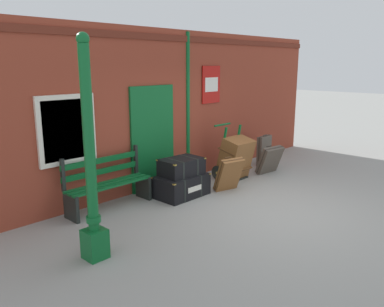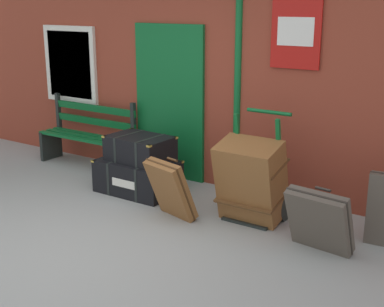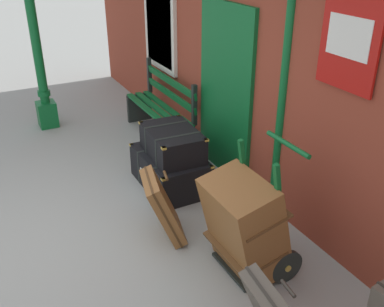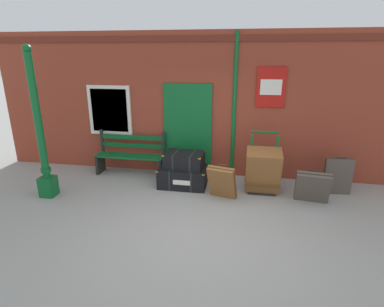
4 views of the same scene
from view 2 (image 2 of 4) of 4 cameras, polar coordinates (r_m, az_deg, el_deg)
name	(u,v)px [view 2 (image 2 of 4)]	position (r m, az deg, el deg)	size (l,w,h in m)	color
ground_plane	(76,250)	(5.50, -12.35, -10.04)	(60.00, 60.00, 0.00)	gray
brick_facade	(212,64)	(7.05, 2.11, 9.60)	(10.40, 0.35, 3.20)	brown
platform_bench	(88,137)	(8.06, -11.04, 1.79)	(1.60, 0.43, 1.01)	#0F5B28
steamer_trunk_base	(138,176)	(6.90, -5.82, -2.44)	(1.01, 0.65, 0.43)	black
steamer_trunk_middle	(140,148)	(6.79, -5.58, 0.54)	(0.84, 0.60, 0.33)	black
porters_trolley	(258,194)	(6.12, 7.04, -4.28)	(0.71, 0.57, 1.20)	black
large_brown_trunk	(251,180)	(5.91, 6.35, -2.89)	(0.70, 0.64, 0.96)	brown
suitcase_slate	(171,189)	(5.99, -2.30, -3.86)	(0.60, 0.50, 0.70)	brown
suitcase_caramel	(319,221)	(5.36, 13.49, -7.04)	(0.66, 0.44, 0.66)	#51473D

